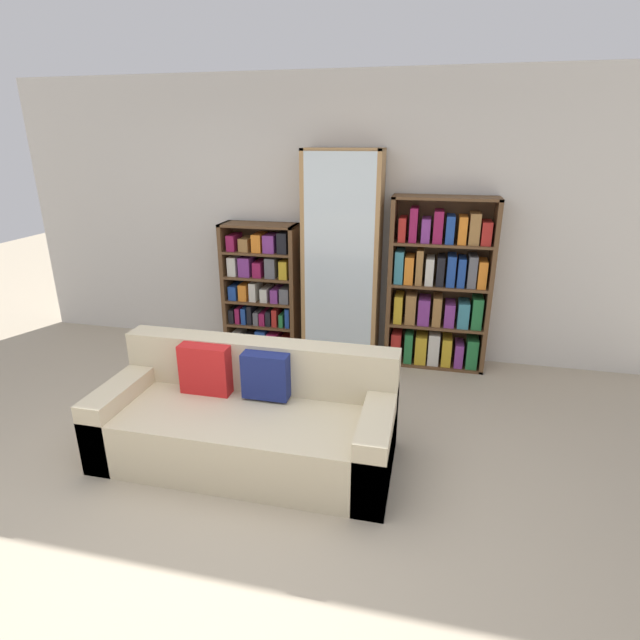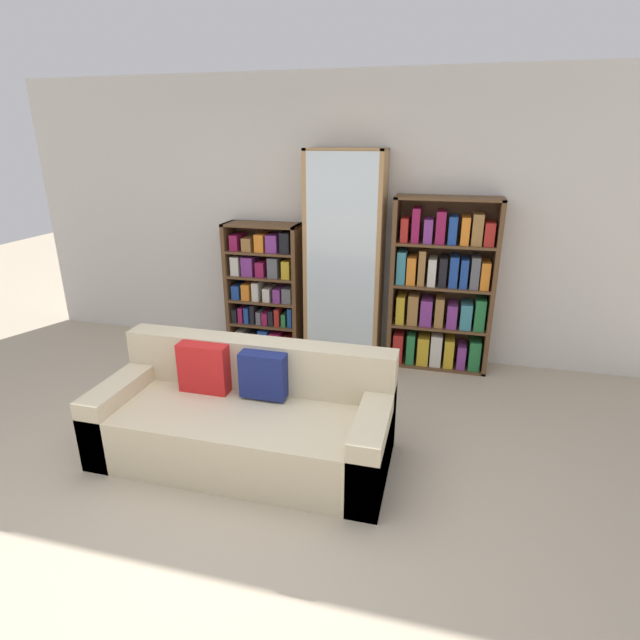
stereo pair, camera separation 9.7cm
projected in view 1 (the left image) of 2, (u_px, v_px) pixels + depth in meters
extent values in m
plane|color=tan|center=(232.00, 522.00, 2.92)|extent=(16.00, 16.00, 0.00)
cube|color=beige|center=(330.00, 220.00, 4.94)|extent=(6.65, 0.06, 2.70)
cube|color=beige|center=(246.00, 434.00, 3.43)|extent=(2.00, 0.85, 0.39)
cube|color=beige|center=(260.00, 364.00, 3.60)|extent=(2.00, 0.20, 0.37)
cube|color=beige|center=(129.00, 411.00, 3.60)|extent=(0.20, 0.85, 0.51)
cube|color=beige|center=(377.00, 443.00, 3.22)|extent=(0.20, 0.85, 0.51)
cube|color=red|center=(205.00, 369.00, 3.53)|extent=(0.36, 0.12, 0.36)
cube|color=navy|center=(266.00, 376.00, 3.43)|extent=(0.32, 0.12, 0.32)
cube|color=brown|center=(228.00, 286.00, 5.20)|extent=(0.04, 0.32, 1.32)
cube|color=brown|center=(296.00, 291.00, 5.05)|extent=(0.04, 0.32, 1.32)
cube|color=brown|center=(259.00, 225.00, 4.90)|extent=(0.77, 0.32, 0.02)
cube|color=brown|center=(264.00, 346.00, 5.35)|extent=(0.77, 0.32, 0.02)
cube|color=brown|center=(266.00, 284.00, 5.26)|extent=(0.77, 0.01, 1.32)
cube|color=brown|center=(263.00, 323.00, 5.25)|extent=(0.69, 0.32, 0.02)
cube|color=brown|center=(262.00, 300.00, 5.17)|extent=(0.69, 0.32, 0.02)
cube|color=brown|center=(261.00, 276.00, 5.08)|extent=(0.69, 0.32, 0.02)
cube|color=brown|center=(260.00, 252.00, 4.99)|extent=(0.69, 0.32, 0.02)
cube|color=beige|center=(240.00, 336.00, 5.36)|extent=(0.09, 0.24, 0.16)
cube|color=black|center=(251.00, 338.00, 5.34)|extent=(0.09, 0.24, 0.15)
cube|color=#1E4293|center=(263.00, 337.00, 5.30)|extent=(0.11, 0.24, 0.20)
cube|color=#8E1947|center=(275.00, 339.00, 5.28)|extent=(0.11, 0.24, 0.18)
cube|color=#AD231E|center=(287.00, 342.00, 5.25)|extent=(0.12, 0.24, 0.14)
cube|color=black|center=(235.00, 314.00, 5.28)|extent=(0.05, 0.24, 0.14)
cube|color=#8E1947|center=(241.00, 313.00, 5.26)|extent=(0.05, 0.24, 0.16)
cube|color=#1E4293|center=(247.00, 313.00, 5.25)|extent=(0.05, 0.24, 0.17)
cube|color=black|center=(253.00, 312.00, 5.23)|extent=(0.05, 0.24, 0.20)
cube|color=#5B5B60|center=(259.00, 316.00, 5.23)|extent=(0.05, 0.24, 0.14)
cube|color=#8E1947|center=(265.00, 317.00, 5.21)|extent=(0.06, 0.24, 0.13)
cube|color=black|center=(271.00, 316.00, 5.19)|extent=(0.05, 0.24, 0.16)
cube|color=#AD231E|center=(277.00, 315.00, 5.18)|extent=(0.05, 0.24, 0.18)
cube|color=#237038|center=(284.00, 318.00, 5.17)|extent=(0.04, 0.24, 0.13)
cube|color=#1E4293|center=(290.00, 315.00, 5.14)|extent=(0.04, 0.24, 0.20)
cube|color=#1E4293|center=(236.00, 291.00, 5.19)|extent=(0.08, 0.24, 0.14)
cube|color=orange|center=(246.00, 291.00, 5.16)|extent=(0.09, 0.24, 0.17)
cube|color=beige|center=(256.00, 290.00, 5.13)|extent=(0.07, 0.24, 0.19)
cube|color=beige|center=(267.00, 293.00, 5.12)|extent=(0.07, 0.24, 0.14)
cube|color=#7A3384|center=(277.00, 294.00, 5.09)|extent=(0.08, 0.24, 0.14)
cube|color=#5B5B60|center=(287.00, 294.00, 5.07)|extent=(0.09, 0.24, 0.15)
cube|color=beige|center=(235.00, 265.00, 5.09)|extent=(0.09, 0.24, 0.19)
cube|color=#7A3384|center=(248.00, 265.00, 5.06)|extent=(0.12, 0.24, 0.19)
cube|color=#8E1947|center=(260.00, 268.00, 5.04)|extent=(0.09, 0.24, 0.15)
cube|color=#5B5B60|center=(273.00, 266.00, 5.00)|extent=(0.10, 0.24, 0.20)
cube|color=gold|center=(286.00, 268.00, 4.98)|extent=(0.08, 0.24, 0.18)
cube|color=#8E1947|center=(234.00, 242.00, 5.01)|extent=(0.08, 0.24, 0.16)
cube|color=olive|center=(247.00, 244.00, 4.98)|extent=(0.10, 0.24, 0.13)
cube|color=orange|center=(260.00, 242.00, 4.95)|extent=(0.09, 0.24, 0.17)
cube|color=#7A3384|center=(272.00, 243.00, 4.92)|extent=(0.11, 0.24, 0.17)
cube|color=black|center=(285.00, 242.00, 4.89)|extent=(0.10, 0.24, 0.20)
cube|color=#AD7F4C|center=(307.00, 257.00, 4.88)|extent=(0.04, 0.36, 2.03)
cube|color=#AD7F4C|center=(378.00, 261.00, 4.73)|extent=(0.04, 0.36, 2.03)
cube|color=#AD7F4C|center=(344.00, 149.00, 4.46)|extent=(0.73, 0.36, 0.02)
cube|color=#AD7F4C|center=(340.00, 354.00, 5.15)|extent=(0.73, 0.36, 0.02)
cube|color=#AD7F4C|center=(345.00, 255.00, 4.96)|extent=(0.73, 0.01, 2.03)
cube|color=silver|center=(338.00, 263.00, 4.64)|extent=(0.65, 0.01, 2.01)
cube|color=#AD7F4C|center=(341.00, 317.00, 5.01)|extent=(0.65, 0.32, 0.02)
cube|color=#AD7F4C|center=(342.00, 279.00, 4.87)|extent=(0.65, 0.32, 0.02)
cube|color=#AD7F4C|center=(342.00, 239.00, 4.74)|extent=(0.65, 0.32, 0.02)
cube|color=#AD7F4C|center=(343.00, 196.00, 4.60)|extent=(0.65, 0.32, 0.02)
cylinder|color=silver|center=(318.00, 347.00, 5.20)|extent=(0.01, 0.01, 0.09)
cone|color=silver|center=(318.00, 338.00, 5.16)|extent=(0.09, 0.09, 0.10)
cylinder|color=silver|center=(329.00, 349.00, 5.15)|extent=(0.01, 0.01, 0.09)
cone|color=silver|center=(329.00, 340.00, 5.11)|extent=(0.09, 0.09, 0.10)
cylinder|color=silver|center=(340.00, 350.00, 5.12)|extent=(0.01, 0.01, 0.09)
cone|color=silver|center=(340.00, 341.00, 5.09)|extent=(0.09, 0.09, 0.10)
cylinder|color=silver|center=(352.00, 351.00, 5.09)|extent=(0.01, 0.01, 0.09)
cone|color=silver|center=(352.00, 343.00, 5.06)|extent=(0.09, 0.09, 0.10)
cylinder|color=silver|center=(364.00, 351.00, 5.09)|extent=(0.01, 0.01, 0.09)
cone|color=silver|center=(365.00, 342.00, 5.06)|extent=(0.09, 0.09, 0.10)
cylinder|color=silver|center=(317.00, 311.00, 5.06)|extent=(0.01, 0.01, 0.07)
cone|color=silver|center=(317.00, 304.00, 5.03)|extent=(0.07, 0.07, 0.08)
cylinder|color=silver|center=(326.00, 311.00, 5.03)|extent=(0.01, 0.01, 0.07)
cone|color=silver|center=(326.00, 305.00, 5.01)|extent=(0.07, 0.07, 0.08)
cylinder|color=silver|center=(336.00, 313.00, 4.99)|extent=(0.01, 0.01, 0.07)
cone|color=silver|center=(336.00, 306.00, 4.96)|extent=(0.07, 0.07, 0.08)
cylinder|color=silver|center=(346.00, 313.00, 4.99)|extent=(0.01, 0.01, 0.07)
cone|color=silver|center=(347.00, 306.00, 4.97)|extent=(0.07, 0.07, 0.08)
cylinder|color=silver|center=(356.00, 314.00, 4.95)|extent=(0.01, 0.01, 0.07)
cone|color=silver|center=(356.00, 307.00, 4.92)|extent=(0.07, 0.07, 0.08)
cylinder|color=silver|center=(367.00, 314.00, 4.96)|extent=(0.01, 0.01, 0.07)
cone|color=silver|center=(367.00, 307.00, 4.93)|extent=(0.07, 0.07, 0.08)
cylinder|color=silver|center=(319.00, 272.00, 4.91)|extent=(0.01, 0.01, 0.08)
cone|color=silver|center=(319.00, 263.00, 4.88)|extent=(0.09, 0.09, 0.10)
cylinder|color=silver|center=(334.00, 273.00, 4.88)|extent=(0.01, 0.01, 0.08)
cone|color=silver|center=(334.00, 263.00, 4.85)|extent=(0.09, 0.09, 0.10)
cylinder|color=silver|center=(350.00, 274.00, 4.84)|extent=(0.01, 0.01, 0.08)
cone|color=silver|center=(350.00, 264.00, 4.81)|extent=(0.09, 0.09, 0.10)
cylinder|color=silver|center=(365.00, 275.00, 4.80)|extent=(0.01, 0.01, 0.08)
cone|color=silver|center=(365.00, 266.00, 4.77)|extent=(0.09, 0.09, 0.10)
cylinder|color=silver|center=(317.00, 233.00, 4.76)|extent=(0.01, 0.01, 0.08)
cone|color=silver|center=(317.00, 224.00, 4.73)|extent=(0.09, 0.09, 0.09)
cylinder|color=silver|center=(330.00, 233.00, 4.75)|extent=(0.01, 0.01, 0.08)
cone|color=silver|center=(330.00, 224.00, 4.72)|extent=(0.09, 0.09, 0.09)
cylinder|color=silver|center=(343.00, 233.00, 4.73)|extent=(0.01, 0.01, 0.08)
cone|color=silver|center=(343.00, 224.00, 4.70)|extent=(0.09, 0.09, 0.09)
cylinder|color=silver|center=(355.00, 234.00, 4.71)|extent=(0.01, 0.01, 0.08)
cone|color=silver|center=(356.00, 225.00, 4.68)|extent=(0.09, 0.09, 0.09)
cylinder|color=silver|center=(368.00, 234.00, 4.68)|extent=(0.01, 0.01, 0.08)
cone|color=silver|center=(369.00, 225.00, 4.65)|extent=(0.09, 0.09, 0.09)
cylinder|color=silver|center=(316.00, 190.00, 4.63)|extent=(0.01, 0.01, 0.07)
cone|color=silver|center=(316.00, 181.00, 4.60)|extent=(0.07, 0.07, 0.09)
cylinder|color=silver|center=(327.00, 190.00, 4.61)|extent=(0.01, 0.01, 0.07)
cone|color=silver|center=(327.00, 181.00, 4.59)|extent=(0.07, 0.07, 0.09)
cylinder|color=silver|center=(338.00, 190.00, 4.60)|extent=(0.01, 0.01, 0.07)
cone|color=silver|center=(338.00, 181.00, 4.57)|extent=(0.07, 0.07, 0.09)
cylinder|color=silver|center=(348.00, 191.00, 4.56)|extent=(0.01, 0.01, 0.07)
cone|color=silver|center=(348.00, 181.00, 4.53)|extent=(0.07, 0.07, 0.09)
cylinder|color=silver|center=(359.00, 191.00, 4.54)|extent=(0.01, 0.01, 0.07)
cone|color=silver|center=(360.00, 181.00, 4.51)|extent=(0.07, 0.07, 0.09)
cylinder|color=silver|center=(370.00, 191.00, 4.51)|extent=(0.01, 0.01, 0.07)
cone|color=silver|center=(371.00, 182.00, 4.49)|extent=(0.07, 0.07, 0.09)
cube|color=brown|center=(391.00, 282.00, 4.79)|extent=(0.04, 0.32, 1.63)
cube|color=brown|center=(489.00, 288.00, 4.60)|extent=(0.04, 0.32, 1.63)
cube|color=brown|center=(446.00, 198.00, 4.42)|extent=(0.95, 0.32, 0.02)
cube|color=brown|center=(432.00, 362.00, 4.97)|extent=(0.95, 0.32, 0.02)
cube|color=brown|center=(439.00, 280.00, 4.84)|extent=(0.95, 0.01, 1.63)
cube|color=brown|center=(436.00, 324.00, 4.83)|extent=(0.87, 0.32, 0.02)
cube|color=brown|center=(439.00, 285.00, 4.70)|extent=(0.87, 0.32, 0.02)
cube|color=brown|center=(443.00, 243.00, 4.56)|extent=(0.87, 0.32, 0.02)
cube|color=#AD231E|center=(396.00, 345.00, 4.98)|extent=(0.09, 0.24, 0.29)
cube|color=#237038|center=(409.00, 345.00, 4.96)|extent=(0.08, 0.24, 0.30)
cube|color=gold|center=(421.00, 347.00, 4.94)|extent=(0.11, 0.24, 0.28)
cube|color=beige|center=(434.00, 347.00, 4.90)|extent=(0.10, 0.24, 0.31)
cube|color=gold|center=(446.00, 350.00, 4.88)|extent=(0.09, 0.24, 0.28)
cube|color=#7A3384|center=(458.00, 353.00, 4.87)|extent=(0.08, 0.24, 0.23)
cube|color=#237038|center=(471.00, 351.00, 4.83)|extent=(0.10, 0.24, 0.29)
cube|color=gold|center=(399.00, 307.00, 4.85)|extent=(0.08, 0.24, 0.27)
cube|color=olive|center=(411.00, 307.00, 4.82)|extent=(0.10, 0.24, 0.29)
cube|color=#7A3384|center=(424.00, 310.00, 4.80)|extent=(0.11, 0.24, 0.25)
cube|color=olive|center=(437.00, 309.00, 4.77)|extent=(0.08, 0.24, 0.28)
cube|color=#7A3384|center=(449.00, 313.00, 4.75)|extent=(0.09, 0.24, 0.22)
cube|color=teal|center=(463.00, 313.00, 4.72)|extent=(0.10, 0.24, 0.24)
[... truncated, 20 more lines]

